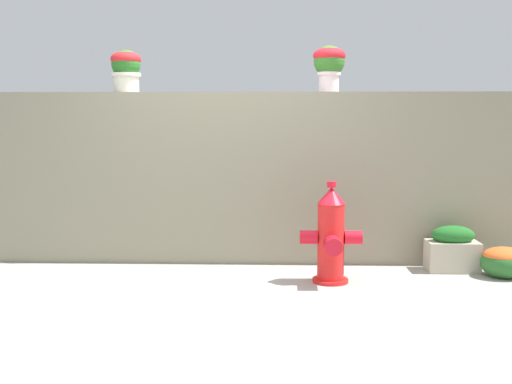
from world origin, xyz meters
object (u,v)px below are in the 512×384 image
(potted_plant_2, at_px, (329,63))
(fire_hydrant, at_px, (331,237))
(flower_bush_left, at_px, (505,261))
(planter_box, at_px, (452,249))
(potted_plant_1, at_px, (126,68))

(potted_plant_2, distance_m, fire_hydrant, 1.77)
(flower_bush_left, bearing_deg, planter_box, 152.09)
(fire_hydrant, distance_m, flower_bush_left, 1.63)
(potted_plant_1, relative_size, potted_plant_2, 0.92)
(planter_box, bearing_deg, flower_bush_left, -27.91)
(planter_box, bearing_deg, potted_plant_2, 162.41)
(potted_plant_2, bearing_deg, planter_box, -17.59)
(potted_plant_1, distance_m, potted_plant_2, 1.99)
(flower_bush_left, bearing_deg, fire_hydrant, -171.53)
(potted_plant_2, bearing_deg, potted_plant_1, -179.28)
(potted_plant_2, bearing_deg, flower_bush_left, -20.44)
(potted_plant_2, height_order, planter_box, potted_plant_2)
(potted_plant_1, xyz_separation_m, flower_bush_left, (3.55, -0.56, -1.78))
(planter_box, bearing_deg, fire_hydrant, -159.04)
(potted_plant_1, xyz_separation_m, potted_plant_2, (1.99, 0.02, 0.04))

